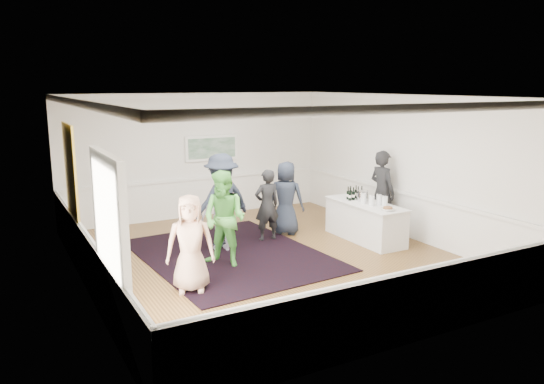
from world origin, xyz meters
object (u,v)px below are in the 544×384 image
bartender (382,192)px  nut_bowl (388,209)px  guest_green (224,219)px  guest_navy (286,198)px  guest_tan (190,243)px  serving_table (365,221)px  guest_lilac (222,217)px  guest_dark_b (267,205)px  guest_dark_a (222,200)px  ice_bucket (362,196)px

bartender → nut_bowl: size_ratio=6.83×
guest_green → guest_navy: guest_green is taller
guest_tan → guest_navy: guest_navy is taller
serving_table → guest_navy: 1.87m
guest_lilac → nut_bowl: (3.06, -1.56, 0.15)m
guest_green → guest_dark_b: size_ratio=1.15×
bartender → guest_dark_b: size_ratio=1.21×
guest_dark_a → nut_bowl: bearing=136.8°
guest_dark_a → serving_table: bearing=149.3°
guest_dark_b → guest_navy: bearing=-156.6°
bartender → guest_tan: size_ratio=1.17×
guest_dark_a → bartender: bearing=157.6°
guest_tan → guest_dark_a: bearing=76.0°
guest_lilac → nut_bowl: size_ratio=5.17×
guest_navy → nut_bowl: guest_navy is taller
guest_tan → ice_bucket: size_ratio=6.36×
guest_dark_a → guest_dark_b: 1.05m
guest_lilac → guest_navy: (1.80, 0.49, 0.12)m
guest_dark_b → guest_lilac: bearing=12.7°
serving_table → guest_tan: bearing=-167.6°
serving_table → guest_dark_b: size_ratio=1.30×
ice_bucket → guest_dark_a: bearing=163.5°
guest_dark_b → guest_green: bearing=37.5°
guest_green → ice_bucket: 3.50m
guest_dark_a → guest_dark_b: bearing=163.9°
serving_table → guest_green: 3.45m
guest_lilac → guest_dark_a: guest_dark_a is taller
bartender → guest_dark_a: bearing=72.3°
guest_navy → ice_bucket: 1.73m
guest_tan → guest_dark_a: guest_dark_a is taller
guest_navy → guest_lilac: bearing=60.4°
nut_bowl → guest_lilac: bearing=153.0°
nut_bowl → guest_navy: bearing=121.6°
guest_tan → nut_bowl: bearing=23.4°
guest_tan → ice_bucket: 4.65m
guest_lilac → ice_bucket: bearing=-179.9°
guest_green → guest_lilac: size_ratio=1.26×
bartender → guest_navy: size_ratio=1.14×
guest_dark_a → nut_bowl: 3.48m
guest_dark_a → ice_bucket: guest_dark_a is taller
bartender → guest_navy: 2.24m
guest_lilac → guest_dark_b: 1.19m
guest_lilac → guest_dark_a: (0.14, 0.34, 0.27)m
serving_table → guest_lilac: 3.22m
bartender → nut_bowl: bartender is taller
guest_dark_b → nut_bowl: 2.61m
bartender → guest_lilac: bearing=77.7°
guest_green → guest_dark_a: guest_dark_a is taller
serving_table → guest_dark_a: guest_dark_a is taller
guest_tan → guest_lilac: 2.19m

